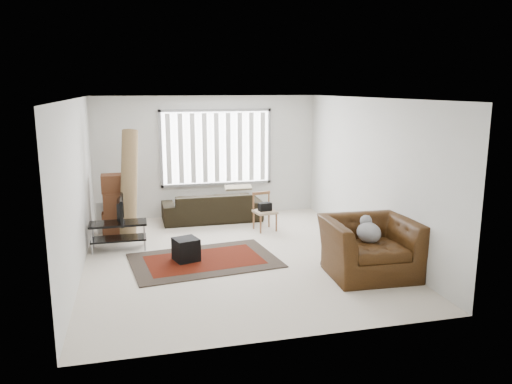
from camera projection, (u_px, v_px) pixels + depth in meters
room at (230, 152)px, 8.79m from camera, size 6.00×6.02×2.71m
persian_rug at (204, 260)px, 8.42m from camera, size 2.58×1.89×0.02m
tv_stand at (118, 230)px, 8.96m from camera, size 1.01×0.45×0.50m
tv at (117, 210)px, 8.89m from camera, size 0.11×0.82×0.47m
subwoofer at (186, 249)px, 8.37m from camera, size 0.47×0.47×0.38m
moving_boxes at (114, 206)px, 9.96m from camera, size 0.50×0.46×1.19m
white_flatpack at (109, 217)px, 10.05m from camera, size 0.49×0.21×0.62m
rolled_rug at (129, 183)px, 9.70m from camera, size 0.51×0.96×2.09m
sofa at (212, 202)px, 10.90m from camera, size 2.15×0.94×0.83m
side_chair at (265, 210)px, 10.18m from camera, size 0.48×0.48×0.77m
armchair at (370, 243)px, 7.73m from camera, size 1.42×1.25×1.02m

